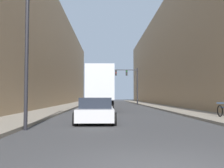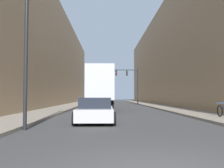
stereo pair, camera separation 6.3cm
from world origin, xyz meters
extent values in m
cube|color=gray|center=(5.98, 30.00, 0.07)|extent=(2.95, 80.00, 0.15)
cube|color=gray|center=(-5.98, 30.00, 0.07)|extent=(2.95, 80.00, 0.15)
cube|color=tan|center=(10.45, 30.00, 7.70)|extent=(6.00, 80.00, 15.40)
cube|color=tan|center=(-10.45, 30.00, 7.35)|extent=(6.00, 80.00, 14.70)
cube|color=#B2B7C1|center=(-1.50, 20.81, 2.61)|extent=(2.47, 9.64, 3.03)
cube|color=black|center=(-1.50, 20.81, 0.95)|extent=(1.23, 9.64, 0.24)
cube|color=silver|center=(-1.50, 26.98, 1.48)|extent=(2.47, 2.70, 2.95)
cylinder|color=black|center=(-2.58, 17.20, 0.50)|extent=(0.25, 1.00, 1.00)
cylinder|color=black|center=(-0.42, 17.20, 0.50)|extent=(0.25, 1.00, 1.00)
cylinder|color=black|center=(-2.58, 18.40, 0.50)|extent=(0.25, 1.00, 1.00)
cylinder|color=black|center=(-0.42, 18.40, 0.50)|extent=(0.25, 1.00, 1.00)
cylinder|color=black|center=(-2.58, 26.98, 0.50)|extent=(0.25, 1.00, 1.00)
cylinder|color=black|center=(-0.42, 26.98, 0.50)|extent=(0.25, 1.00, 1.00)
cube|color=#B7B7BC|center=(-1.53, 9.17, 0.48)|extent=(1.83, 4.62, 0.62)
cube|color=#1E232D|center=(-1.53, 8.94, 1.06)|extent=(1.61, 2.54, 0.54)
cylinder|color=black|center=(-2.45, 10.78, 0.32)|extent=(0.25, 0.64, 0.64)
cylinder|color=black|center=(-0.61, 10.78, 0.32)|extent=(0.25, 0.64, 0.64)
cylinder|color=black|center=(-2.45, 7.46, 0.32)|extent=(0.25, 0.64, 0.64)
cylinder|color=black|center=(-0.61, 7.46, 0.32)|extent=(0.25, 0.64, 0.64)
cylinder|color=black|center=(4.35, 37.15, 3.06)|extent=(0.20, 0.20, 6.12)
cube|color=black|center=(0.75, 37.15, 5.82)|extent=(7.21, 0.12, 0.12)
cube|color=black|center=(2.55, 37.15, 5.31)|extent=(0.30, 0.24, 0.90)
sphere|color=green|center=(2.55, 37.01, 5.59)|extent=(0.18, 0.18, 0.18)
cube|color=black|center=(0.75, 37.15, 5.31)|extent=(0.30, 0.24, 0.90)
sphere|color=red|center=(0.75, 37.01, 5.31)|extent=(0.18, 0.18, 0.18)
cube|color=black|center=(-1.05, 37.15, 5.31)|extent=(0.30, 0.24, 0.90)
sphere|color=red|center=(-1.05, 37.01, 5.03)|extent=(0.18, 0.18, 0.18)
cylinder|color=black|center=(-4.35, 6.02, 3.24)|extent=(0.16, 0.16, 6.48)
torus|color=black|center=(6.04, 10.71, 0.51)|extent=(0.06, 0.72, 0.72)
cube|color=#1E4C8C|center=(6.04, 10.16, 0.74)|extent=(0.04, 1.11, 0.04)
cube|color=#1E4C8C|center=(6.04, 10.66, 0.99)|extent=(0.44, 0.04, 0.04)
camera|label=1|loc=(-1.03, -4.51, 1.41)|focal=40.00mm
camera|label=2|loc=(-0.97, -4.52, 1.41)|focal=40.00mm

